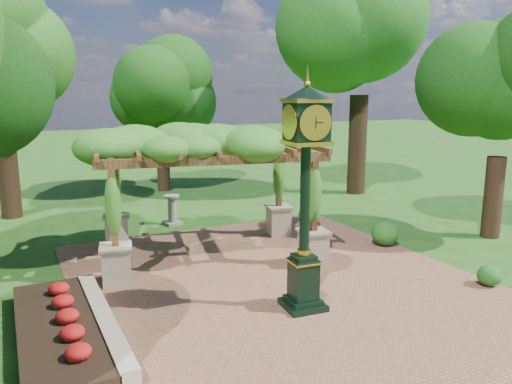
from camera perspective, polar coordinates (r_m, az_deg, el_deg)
name	(u,v)px	position (r m, az deg, el deg)	size (l,w,h in m)	color
ground	(303,299)	(12.42, 5.34, -12.07)	(120.00, 120.00, 0.00)	#1E4714
brick_plaza	(282,284)	(13.20, 2.99, -10.48)	(10.00, 12.00, 0.04)	brown
border_wall	(104,322)	(11.26, -17.02, -13.99)	(0.35, 5.00, 0.40)	#C6B793
flower_bed	(58,332)	(11.19, -21.70, -14.61)	(1.50, 5.00, 0.36)	red
pedestal_clock	(305,179)	(10.98, 5.67, 1.53)	(1.10, 1.10, 5.13)	black
pergola	(208,150)	(14.69, -5.53, 4.75)	(6.96, 5.13, 3.96)	#C1AE90
sundial	(172,212)	(19.10, -9.56, -2.23)	(0.73, 0.73, 1.12)	gray
shrub_front	(489,275)	(14.27, 25.12, -8.62)	(0.61, 0.61, 0.54)	#1B5217
shrub_mid	(385,233)	(16.73, 14.52, -4.59)	(0.88, 0.88, 0.79)	#1E5819
shrub_back	(308,216)	(18.72, 6.01, -2.74)	(0.77, 0.77, 0.69)	#2F611C
tree_north	(161,96)	(25.43, -10.82, 10.69)	(3.94, 3.94, 6.88)	#372316
tree_east_far	(363,14)	(25.06, 12.08, 19.28)	(5.67, 5.67, 12.36)	black
tree_east_near	(503,92)	(18.51, 26.42, 10.23)	(3.81, 3.81, 7.20)	#382116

